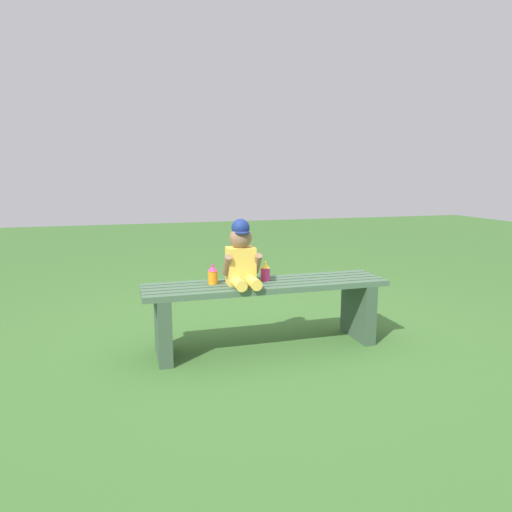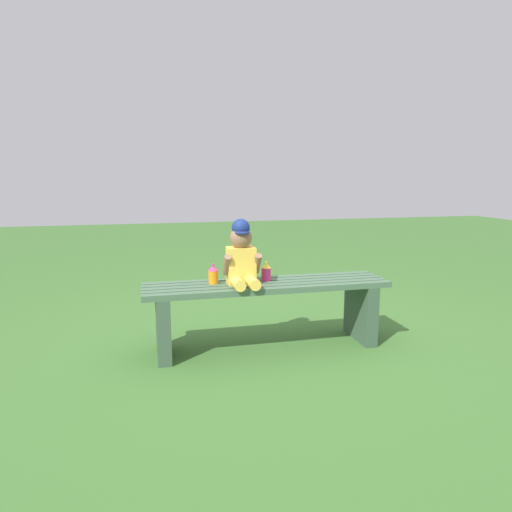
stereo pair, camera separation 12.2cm
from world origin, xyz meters
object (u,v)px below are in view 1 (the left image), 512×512
object	(u,v)px
sippy_cup_right	(265,272)
child_figure	(242,256)
sippy_cup_left	(213,275)
park_bench	(266,304)

from	to	relation	value
sippy_cup_right	child_figure	bearing A→B (deg)	-158.54
sippy_cup_left	sippy_cup_right	distance (m)	0.34
park_bench	sippy_cup_right	size ratio (longest dim) A/B	12.45
park_bench	sippy_cup_left	world-z (taller)	sippy_cup_left
sippy_cup_left	sippy_cup_right	world-z (taller)	same
child_figure	sippy_cup_right	bearing A→B (deg)	21.46
child_figure	park_bench	bearing A→B (deg)	7.58
park_bench	sippy_cup_right	bearing A→B (deg)	82.56
sippy_cup_right	park_bench	bearing A→B (deg)	-97.44
sippy_cup_left	sippy_cup_right	xyz separation A→B (m)	(0.34, 0.00, 0.00)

